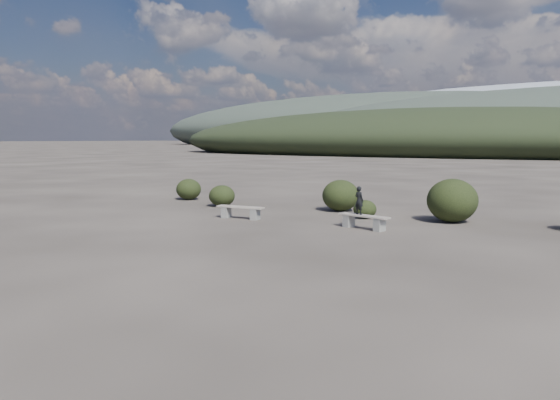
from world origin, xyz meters
The scene contains 9 objects.
ground centered at (0.00, 0.00, 0.00)m, with size 1200.00×1200.00×0.00m, color #2C2722.
bench_left centered at (-3.19, 5.54, 0.29)m, with size 1.93×0.63×0.47m.
bench_right centered at (1.73, 5.89, 0.29)m, with size 1.94×0.79×0.48m.
seated_person centered at (1.53, 5.94, 0.95)m, with size 0.35×0.23×0.96m, color black.
shrub_a centered at (-6.18, 8.13, 0.48)m, with size 1.17×1.17×0.96m, color black.
shrub_b centered at (-1.01, 9.61, 0.66)m, with size 1.53×1.53×1.32m, color black.
shrub_c centered at (0.75, 8.16, 0.36)m, with size 0.89×0.89×0.71m, color black.
shrub_d centered at (3.79, 9.05, 0.79)m, with size 1.81×1.81×1.59m, color black.
shrub_f centered at (-9.30, 9.37, 0.52)m, with size 1.23×1.23×1.04m, color black.
Camera 1 is at (9.22, -10.85, 3.03)m, focal length 35.00 mm.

